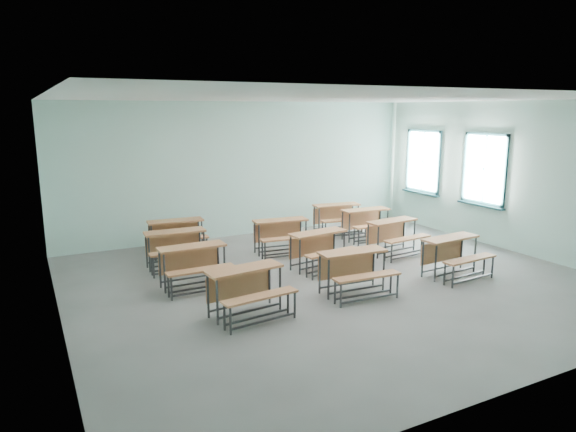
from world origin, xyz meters
name	(u,v)px	position (x,y,z in m)	size (l,w,h in m)	color
room	(340,192)	(0.08, 0.03, 1.60)	(9.04, 8.04, 3.24)	gray
desk_unit_r0c0	(248,285)	(-2.00, -0.74, 0.48)	(1.23, 0.89, 0.72)	#A7643C
desk_unit_r0c1	(355,266)	(-0.06, -0.71, 0.48)	(1.20, 0.84, 0.72)	#A7643C
desk_unit_r0c2	(454,251)	(2.07, -0.77, 0.48)	(1.21, 0.86, 0.72)	#A7643C
desk_unit_r1c0	(194,260)	(-2.33, 0.84, 0.48)	(1.16, 0.78, 0.72)	#A7643C
desk_unit_r1c1	(321,245)	(0.14, 0.72, 0.48)	(1.23, 0.89, 0.72)	#A7643C
desk_unit_r1c2	(395,232)	(2.07, 0.89, 0.48)	(1.22, 0.88, 0.72)	#A7643C
desk_unit_r2c0	(177,244)	(-2.29, 2.07, 0.48)	(1.19, 0.83, 0.72)	#A7643C
desk_unit_r2c1	(282,231)	(-0.02, 2.04, 0.48)	(1.24, 0.91, 0.72)	#A7643C
desk_unit_r2c2	(368,220)	(2.29, 2.16, 0.48)	(1.19, 0.83, 0.72)	#A7643C
desk_unit_r3c0	(177,232)	(-2.02, 3.03, 0.48)	(1.21, 0.86, 0.72)	#A7643C
desk_unit_r3c2	(338,214)	(2.01, 3.01, 0.48)	(1.25, 0.92, 0.72)	#A7643C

